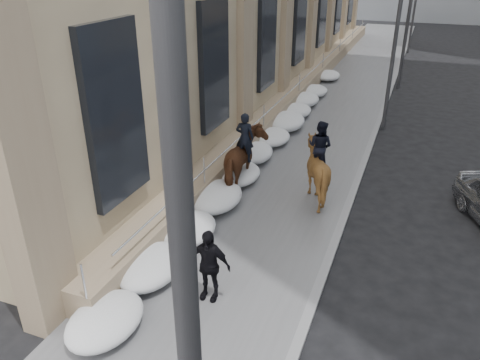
# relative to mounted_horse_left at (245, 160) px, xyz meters

# --- Properties ---
(ground) EXTENTS (140.00, 140.00, 0.00)m
(ground) POSITION_rel_mounted_horse_left_xyz_m (0.98, -5.53, -1.23)
(ground) COLOR black
(ground) RESTS_ON ground
(sidewalk) EXTENTS (5.00, 80.00, 0.12)m
(sidewalk) POSITION_rel_mounted_horse_left_xyz_m (0.98, 4.47, -1.17)
(sidewalk) COLOR #525255
(sidewalk) RESTS_ON ground
(curb) EXTENTS (0.24, 80.00, 0.12)m
(curb) POSITION_rel_mounted_horse_left_xyz_m (3.60, 4.47, -1.17)
(curb) COLOR slate
(curb) RESTS_ON ground
(streetlight_mid) EXTENTS (1.71, 0.24, 8.00)m
(streetlight_mid) POSITION_rel_mounted_horse_left_xyz_m (3.72, 8.47, 3.35)
(streetlight_mid) COLOR #2D2D30
(streetlight_mid) RESTS_ON ground
(traffic_signal) EXTENTS (4.10, 0.22, 6.00)m
(traffic_signal) POSITION_rel_mounted_horse_left_xyz_m (3.05, 16.47, 2.77)
(traffic_signal) COLOR #2D2D30
(traffic_signal) RESTS_ON ground
(snow_bank) EXTENTS (1.70, 18.10, 0.76)m
(snow_bank) POSITION_rel_mounted_horse_left_xyz_m (-0.44, 2.58, -0.76)
(snow_bank) COLOR white
(snow_bank) RESTS_ON sidewalk
(mounted_horse_left) EXTENTS (1.38, 2.61, 2.72)m
(mounted_horse_left) POSITION_rel_mounted_horse_left_xyz_m (0.00, 0.00, 0.00)
(mounted_horse_left) COLOR #432414
(mounted_horse_left) RESTS_ON sidewalk
(mounted_horse_right) EXTENTS (2.07, 2.22, 2.67)m
(mounted_horse_right) POSITION_rel_mounted_horse_left_xyz_m (2.43, 0.25, 0.01)
(mounted_horse_right) COLOR #4E3216
(mounted_horse_right) RESTS_ON sidewalk
(pedestrian) EXTENTS (1.11, 0.51, 1.86)m
(pedestrian) POSITION_rel_mounted_horse_left_xyz_m (1.21, -5.66, -0.18)
(pedestrian) COLOR black
(pedestrian) RESTS_ON sidewalk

